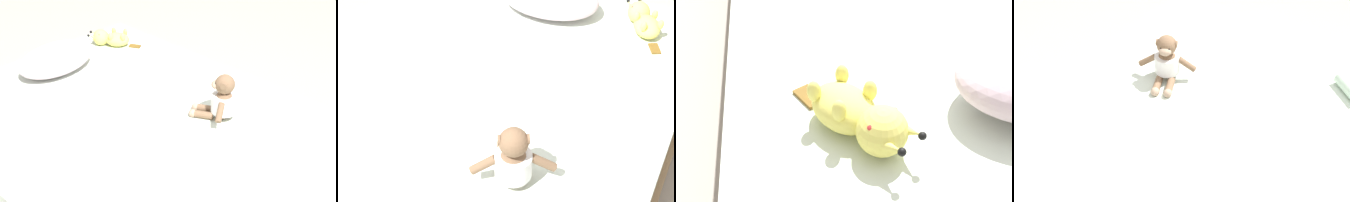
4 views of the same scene
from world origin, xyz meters
The scene contains 4 objects.
ground_plane centered at (0.00, 0.00, 0.00)m, with size 16.00×16.00×0.00m, color #9E998E.
bed centered at (0.00, 0.00, 0.21)m, with size 1.54×1.98×0.43m.
plush_monkey centered at (0.31, -0.28, 0.52)m, with size 0.27×0.25×0.24m.
glass_bottle centered at (-0.44, -0.71, 0.46)m, with size 0.22×0.17×0.06m.
Camera 4 is at (-0.80, 1.02, 1.88)m, focal length 48.66 mm.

